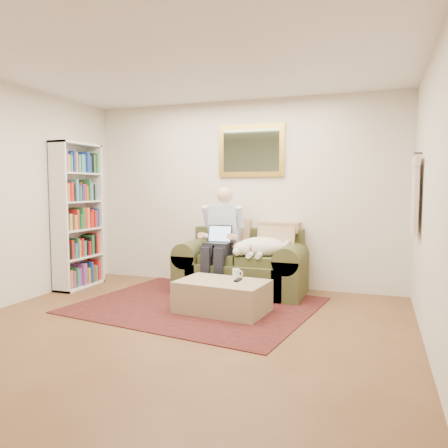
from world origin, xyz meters
The scene contains 12 objects.
room_shell centered at (0.00, 0.35, 1.30)m, with size 4.51×5.00×2.61m.
rug centered at (-0.16, 1.25, 0.01)m, with size 2.64×2.11×0.01m, color black.
sofa centered at (0.15, 2.05, 0.29)m, with size 1.66×0.84×1.00m.
seated_man centered at (-0.10, 1.89, 0.70)m, with size 0.55×0.78×1.40m, color #8C9FD8, non-canonical shape.
laptop centered at (-0.10, 1.83, 0.73)m, with size 0.32×0.26×0.23m.
sleeping_dog centered at (0.44, 1.96, 0.63)m, with size 0.68×0.43×0.25m, color white, non-canonical shape.
ottoman centered at (0.22, 1.09, 0.18)m, with size 0.98×0.62×0.36m, color tan.
coffee_mug centered at (0.31, 1.31, 0.41)m, with size 0.08×0.08×0.10m, color white.
tv_remote centered at (0.38, 1.15, 0.37)m, with size 0.05×0.15×0.02m, color black.
bookshelf centered at (-2.10, 1.60, 1.00)m, with size 0.28×0.80×2.00m, color white, non-canonical shape.
wall_mirror centered at (0.15, 2.47, 1.90)m, with size 0.94×0.04×0.72m.
hanging_shirt centered at (2.19, 1.60, 1.35)m, with size 0.06×0.52×0.90m, color beige, non-canonical shape.
Camera 1 is at (1.83, -3.41, 1.40)m, focal length 35.00 mm.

